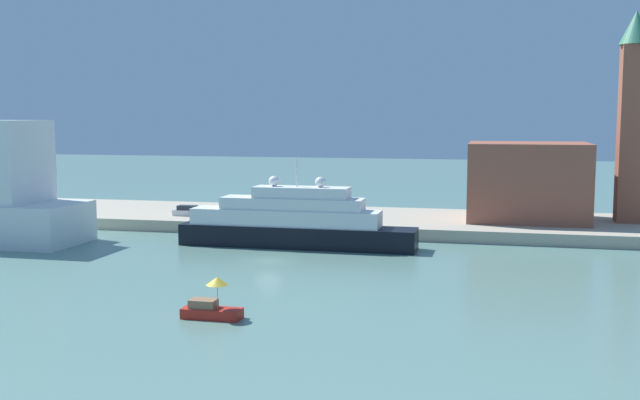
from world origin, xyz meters
TOP-DOWN VIEW (x-y plane):
  - ground at (0.00, 0.00)m, footprint 400.00×400.00m
  - quay_dock at (0.00, 26.90)m, footprint 110.00×21.79m
  - large_yacht at (0.34, 9.11)m, footprint 28.39×4.54m
  - small_motorboat at (2.60, -23.10)m, footprint 4.62×1.72m
  - harbor_building at (27.82, 28.17)m, footprint 15.59×12.87m
  - bell_tower at (40.70, 28.76)m, footprint 4.25×4.25m
  - parked_car at (-18.38, 21.46)m, footprint 4.35×1.67m
  - person_figure at (-13.81, 22.67)m, footprint 0.36×0.36m
  - mooring_bollard at (1.08, 16.86)m, footprint 0.51×0.51m

SIDE VIEW (x-z plane):
  - ground at x=0.00m, z-range 0.00..0.00m
  - quay_dock at x=0.00m, z-range 0.00..1.57m
  - small_motorboat at x=2.60m, z-range -0.62..2.64m
  - mooring_bollard at x=1.08m, z-range 1.57..2.41m
  - parked_car at x=-18.38m, z-range 1.46..2.93m
  - person_figure at x=-13.81m, z-range 1.51..3.15m
  - large_yacht at x=0.34m, z-range -2.40..8.18m
  - harbor_building at x=27.82m, z-range 1.57..11.96m
  - bell_tower at x=40.70m, z-range 2.70..30.13m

